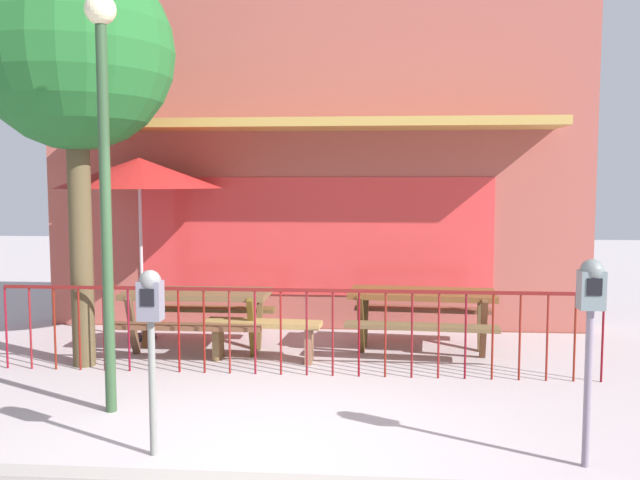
{
  "coord_description": "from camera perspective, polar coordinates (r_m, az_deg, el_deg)",
  "views": [
    {
      "loc": [
        0.87,
        -5.24,
        2.14
      ],
      "look_at": [
        0.26,
        2.41,
        1.47
      ],
      "focal_mm": 37.73,
      "sensor_mm": 36.0,
      "label": 1
    }
  ],
  "objects": [
    {
      "name": "patio_umbrella",
      "position": [
        9.32,
        -15.08,
        5.45
      ],
      "size": [
        2.2,
        2.2,
        2.46
      ],
      "color": "black",
      "rests_on": "ground"
    },
    {
      "name": "ground",
      "position": [
        5.72,
        -4.73,
        -16.99
      ],
      "size": [
        40.0,
        40.0,
        0.0
      ],
      "primitive_type": "plane",
      "color": "#ACA1A3"
    },
    {
      "name": "patio_fence_front",
      "position": [
        7.45,
        -2.25,
        -6.46
      ],
      "size": [
        6.65,
        0.04,
        0.97
      ],
      "color": "maroon",
      "rests_on": "ground"
    },
    {
      "name": "picnic_table_left",
      "position": [
        8.59,
        -10.37,
        -5.34
      ],
      "size": [
        1.81,
        1.37,
        0.79
      ],
      "color": "brown",
      "rests_on": "ground"
    },
    {
      "name": "street_tree",
      "position": [
        8.29,
        -20.06,
        14.53
      ],
      "size": [
        2.22,
        2.22,
        4.7
      ],
      "color": "brown",
      "rests_on": "ground"
    },
    {
      "name": "parking_meter_near",
      "position": [
        5.37,
        21.97,
        -5.32
      ],
      "size": [
        0.18,
        0.17,
        1.57
      ],
      "color": "slate",
      "rests_on": "ground"
    },
    {
      "name": "pub_storefront",
      "position": [
        9.88,
        -0.49,
        8.36
      ],
      "size": [
        7.88,
        1.39,
        5.47
      ],
      "color": "brown",
      "rests_on": "ground"
    },
    {
      "name": "street_lamp",
      "position": [
        6.43,
        -17.85,
        7.91
      ],
      "size": [
        0.28,
        0.28,
        3.8
      ],
      "color": "#2D4A2C",
      "rests_on": "ground"
    },
    {
      "name": "picnic_table_right",
      "position": [
        8.54,
        8.64,
        -5.38
      ],
      "size": [
        1.91,
        1.51,
        0.79
      ],
      "color": "brown",
      "rests_on": "ground"
    },
    {
      "name": "parking_meter_far",
      "position": [
        5.37,
        -14.17,
        -6.02
      ],
      "size": [
        0.18,
        0.17,
        1.46
      ],
      "color": "slate",
      "rests_on": "ground"
    },
    {
      "name": "patio_bench",
      "position": [
        8.13,
        -4.86,
        -7.73
      ],
      "size": [
        1.42,
        0.43,
        0.48
      ],
      "color": "#A17E46",
      "rests_on": "ground"
    }
  ]
}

